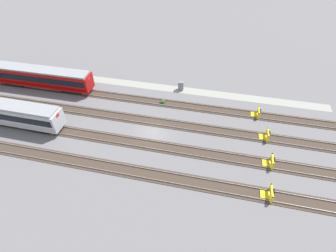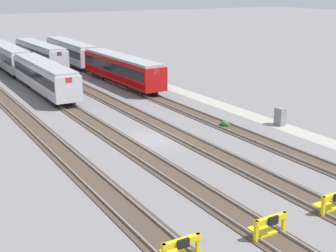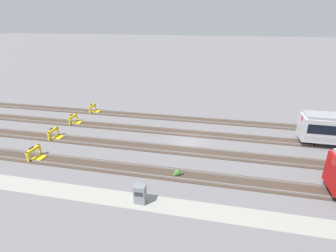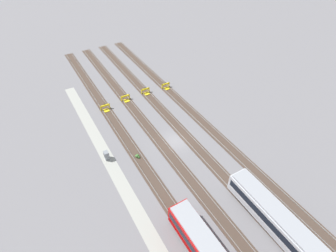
{
  "view_description": "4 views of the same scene",
  "coord_description": "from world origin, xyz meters",
  "px_view_note": "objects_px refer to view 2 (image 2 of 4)",
  "views": [
    {
      "loc": [
        -8.3,
        26.61,
        26.33
      ],
      "look_at": [
        -2.41,
        0.0,
        1.8
      ],
      "focal_mm": 28.0,
      "sensor_mm": 36.0,
      "label": 1
    },
    {
      "loc": [
        -31.84,
        17.35,
        11.96
      ],
      "look_at": [
        -2.41,
        0.0,
        1.8
      ],
      "focal_mm": 50.0,
      "sensor_mm": 36.0,
      "label": 2
    },
    {
      "loc": [
        3.66,
        -28.15,
        13.75
      ],
      "look_at": [
        -2.41,
        0.0,
        1.8
      ],
      "focal_mm": 28.0,
      "sensor_mm": 36.0,
      "label": 3
    },
    {
      "loc": [
        28.44,
        -18.07,
        32.6
      ],
      "look_at": [
        -2.41,
        0.0,
        1.8
      ],
      "focal_mm": 28.0,
      "sensor_mm": 36.0,
      "label": 4
    }
  ],
  "objects_px": {
    "bumper_stop_far_inner_track": "(178,249)",
    "electrical_cabinet": "(280,117)",
    "subway_car_front_row_rightmost": "(8,57)",
    "subway_car_front_row_leftmost": "(122,69)",
    "subway_car_front_row_left_inner": "(44,76)",
    "bumper_stop_near_inner_track": "(331,202)",
    "subway_car_front_row_centre": "(40,54)",
    "bumper_stop_middle_track": "(267,226)",
    "subway_car_back_row_leftmost": "(71,52)",
    "weed_clump": "(225,124)"
  },
  "relations": [
    {
      "from": "bumper_stop_middle_track",
      "to": "bumper_stop_near_inner_track",
      "type": "bearing_deg",
      "value": -87.17
    },
    {
      "from": "subway_car_front_row_leftmost",
      "to": "bumper_stop_far_inner_track",
      "type": "bearing_deg",
      "value": 158.52
    },
    {
      "from": "bumper_stop_near_inner_track",
      "to": "subway_car_front_row_centre",
      "type": "bearing_deg",
      "value": -0.03
    },
    {
      "from": "bumper_stop_near_inner_track",
      "to": "bumper_stop_far_inner_track",
      "type": "height_order",
      "value": "same"
    },
    {
      "from": "subway_car_front_row_rightmost",
      "to": "weed_clump",
      "type": "bearing_deg",
      "value": -166.19
    },
    {
      "from": "bumper_stop_far_inner_track",
      "to": "electrical_cabinet",
      "type": "height_order",
      "value": "electrical_cabinet"
    },
    {
      "from": "subway_car_front_row_leftmost",
      "to": "subway_car_front_row_left_inner",
      "type": "height_order",
      "value": "same"
    },
    {
      "from": "subway_car_back_row_leftmost",
      "to": "bumper_stop_middle_track",
      "type": "height_order",
      "value": "subway_car_back_row_leftmost"
    },
    {
      "from": "subway_car_back_row_leftmost",
      "to": "bumper_stop_near_inner_track",
      "type": "relative_size",
      "value": 9.03
    },
    {
      "from": "subway_car_front_row_rightmost",
      "to": "bumper_stop_near_inner_track",
      "type": "height_order",
      "value": "subway_car_front_row_rightmost"
    },
    {
      "from": "subway_car_front_row_left_inner",
      "to": "bumper_stop_middle_track",
      "type": "distance_m",
      "value": 38.14
    },
    {
      "from": "bumper_stop_far_inner_track",
      "to": "electrical_cabinet",
      "type": "relative_size",
      "value": 1.25
    },
    {
      "from": "subway_car_front_row_leftmost",
      "to": "subway_car_back_row_leftmost",
      "type": "distance_m",
      "value": 19.19
    },
    {
      "from": "subway_car_front_row_centre",
      "to": "bumper_stop_middle_track",
      "type": "xyz_separation_m",
      "value": [
        -57.31,
        4.95,
        -1.53
      ]
    },
    {
      "from": "subway_car_front_row_leftmost",
      "to": "weed_clump",
      "type": "bearing_deg",
      "value": 179.91
    },
    {
      "from": "subway_car_front_row_centre",
      "to": "bumper_stop_far_inner_track",
      "type": "distance_m",
      "value": 57.75
    },
    {
      "from": "subway_car_front_row_centre",
      "to": "weed_clump",
      "type": "height_order",
      "value": "subway_car_front_row_centre"
    },
    {
      "from": "subway_car_front_row_rightmost",
      "to": "subway_car_back_row_leftmost",
      "type": "bearing_deg",
      "value": -86.92
    },
    {
      "from": "subway_car_front_row_left_inner",
      "to": "subway_car_front_row_centre",
      "type": "bearing_deg",
      "value": -14.47
    },
    {
      "from": "subway_car_front_row_left_inner",
      "to": "subway_car_front_row_centre",
      "type": "distance_m",
      "value": 19.82
    },
    {
      "from": "bumper_stop_near_inner_track",
      "to": "electrical_cabinet",
      "type": "xyz_separation_m",
      "value": [
        13.96,
        -9.44,
        0.29
      ]
    },
    {
      "from": "subway_car_front_row_centre",
      "to": "bumper_stop_middle_track",
      "type": "relative_size",
      "value": 9.03
    },
    {
      "from": "subway_car_front_row_leftmost",
      "to": "weed_clump",
      "type": "height_order",
      "value": "subway_car_front_row_leftmost"
    },
    {
      "from": "subway_car_front_row_leftmost",
      "to": "bumper_stop_far_inner_track",
      "type": "relative_size",
      "value": 9.01
    },
    {
      "from": "subway_car_front_row_left_inner",
      "to": "bumper_stop_far_inner_track",
      "type": "xyz_separation_m",
      "value": [
        -37.68,
        4.93,
        -1.53
      ]
    },
    {
      "from": "subway_car_front_row_leftmost",
      "to": "subway_car_front_row_left_inner",
      "type": "xyz_separation_m",
      "value": [
        0.0,
        9.9,
        0.0
      ]
    },
    {
      "from": "electrical_cabinet",
      "to": "subway_car_front_row_leftmost",
      "type": "bearing_deg",
      "value": 10.59
    },
    {
      "from": "subway_car_back_row_leftmost",
      "to": "bumper_stop_far_inner_track",
      "type": "relative_size",
      "value": 9.03
    },
    {
      "from": "subway_car_front_row_rightmost",
      "to": "bumper_stop_near_inner_track",
      "type": "xyz_separation_m",
      "value": [
        -56.52,
        -4.97,
        -1.53
      ]
    },
    {
      "from": "bumper_stop_far_inner_track",
      "to": "subway_car_front_row_centre",
      "type": "bearing_deg",
      "value": -9.86
    },
    {
      "from": "bumper_stop_middle_track",
      "to": "bumper_stop_far_inner_track",
      "type": "height_order",
      "value": "same"
    },
    {
      "from": "subway_car_front_row_centre",
      "to": "subway_car_front_row_rightmost",
      "type": "height_order",
      "value": "same"
    },
    {
      "from": "bumper_stop_near_inner_track",
      "to": "subway_car_back_row_leftmost",
      "type": "bearing_deg",
      "value": -4.97
    },
    {
      "from": "subway_car_back_row_leftmost",
      "to": "bumper_stop_near_inner_track",
      "type": "xyz_separation_m",
      "value": [
        -57.06,
        4.96,
        -1.53
      ]
    },
    {
      "from": "weed_clump",
      "to": "subway_car_front_row_centre",
      "type": "bearing_deg",
      "value": 6.85
    },
    {
      "from": "subway_car_back_row_leftmost",
      "to": "subway_car_front_row_leftmost",
      "type": "bearing_deg",
      "value": -179.97
    },
    {
      "from": "weed_clump",
      "to": "bumper_stop_middle_track",
      "type": "bearing_deg",
      "value": 149.03
    },
    {
      "from": "subway_car_front_row_centre",
      "to": "electrical_cabinet",
      "type": "xyz_separation_m",
      "value": [
        -43.11,
        -9.42,
        -1.24
      ]
    },
    {
      "from": "subway_car_front_row_rightmost",
      "to": "electrical_cabinet",
      "type": "bearing_deg",
      "value": -161.29
    },
    {
      "from": "bumper_stop_middle_track",
      "to": "electrical_cabinet",
      "type": "relative_size",
      "value": 1.25
    },
    {
      "from": "subway_car_front_row_rightmost",
      "to": "bumper_stop_far_inner_track",
      "type": "bearing_deg",
      "value": 175.05
    },
    {
      "from": "subway_car_front_row_leftmost",
      "to": "electrical_cabinet",
      "type": "distance_m",
      "value": 24.36
    },
    {
      "from": "subway_car_front_row_rightmost",
      "to": "bumper_stop_near_inner_track",
      "type": "bearing_deg",
      "value": -174.97
    },
    {
      "from": "subway_car_front_row_rightmost",
      "to": "subway_car_front_row_leftmost",
      "type": "bearing_deg",
      "value": -151.94
    },
    {
      "from": "bumper_stop_far_inner_track",
      "to": "subway_car_front_row_rightmost",
      "type": "bearing_deg",
      "value": -4.95
    },
    {
      "from": "subway_car_front_row_leftmost",
      "to": "electrical_cabinet",
      "type": "bearing_deg",
      "value": -169.41
    },
    {
      "from": "bumper_stop_near_inner_track",
      "to": "electrical_cabinet",
      "type": "distance_m",
      "value": 16.85
    },
    {
      "from": "electrical_cabinet",
      "to": "bumper_stop_near_inner_track",
      "type": "bearing_deg",
      "value": 145.92
    },
    {
      "from": "subway_car_front_row_centre",
      "to": "bumper_stop_far_inner_track",
      "type": "xyz_separation_m",
      "value": [
        -56.87,
        9.88,
        -1.53
      ]
    },
    {
      "from": "subway_car_front_row_leftmost",
      "to": "bumper_stop_middle_track",
      "type": "height_order",
      "value": "subway_car_front_row_leftmost"
    }
  ]
}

